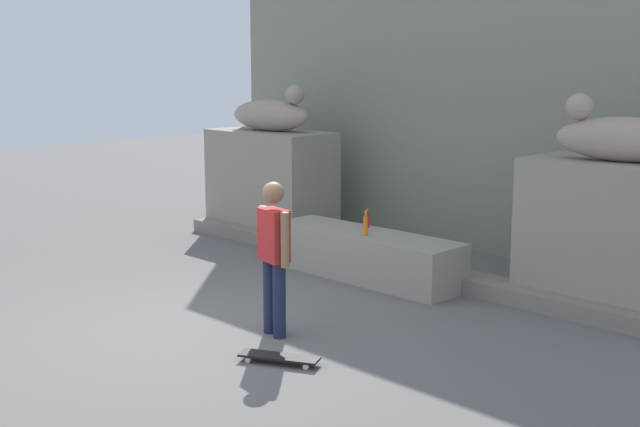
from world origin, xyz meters
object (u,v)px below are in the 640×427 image
(skater, at_px, (274,252))
(statue_reclining_left, at_px, (272,114))
(bottle_orange, at_px, (366,225))
(statue_reclining_right, at_px, (623,137))
(skateboard, at_px, (279,357))
(bottle_red, at_px, (367,220))

(skater, bearing_deg, statue_reclining_left, -30.58)
(bottle_orange, bearing_deg, statue_reclining_right, 21.94)
(skater, distance_m, skateboard, 1.21)
(bottle_red, bearing_deg, statue_reclining_right, 13.07)
(skateboard, bearing_deg, bottle_orange, -90.53)
(skater, xyz_separation_m, bottle_orange, (-0.76, 2.32, -0.15))
(bottle_orange, bearing_deg, bottle_red, 129.40)
(statue_reclining_left, relative_size, bottle_red, 6.47)
(bottle_red, bearing_deg, skater, -68.03)
(statue_reclining_left, distance_m, statue_reclining_right, 6.07)
(statue_reclining_left, xyz_separation_m, skater, (3.93, -3.50, -1.13))
(skateboard, height_order, bottle_red, bottle_red)
(statue_reclining_left, height_order, statue_reclining_right, same)
(statue_reclining_left, bearing_deg, skater, -47.56)
(statue_reclining_right, height_order, bottle_red, statue_reclining_right)
(statue_reclining_left, xyz_separation_m, skateboard, (4.59, -4.03, -1.98))
(statue_reclining_right, distance_m, bottle_red, 3.58)
(skater, bearing_deg, statue_reclining_right, -110.43)
(statue_reclining_right, distance_m, skateboard, 4.72)
(statue_reclining_right, xyz_separation_m, bottle_orange, (-2.90, -1.17, -1.28))
(skateboard, bearing_deg, bottle_red, -88.67)
(skater, height_order, bottle_orange, skater)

